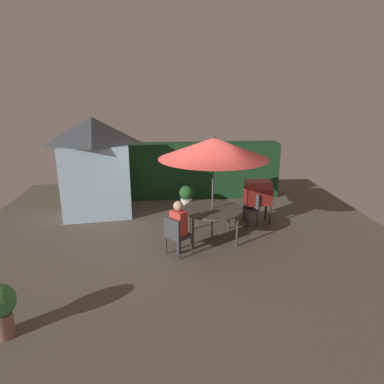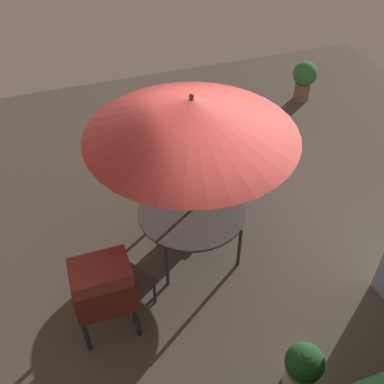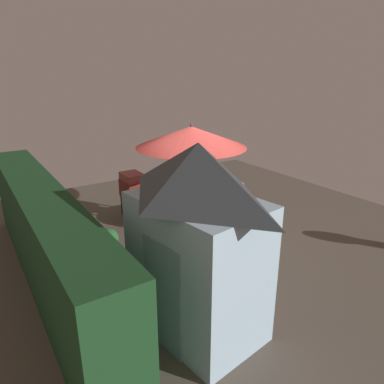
{
  "view_description": "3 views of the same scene",
  "coord_description": "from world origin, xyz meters",
  "px_view_note": "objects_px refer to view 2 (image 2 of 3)",
  "views": [
    {
      "loc": [
        -0.43,
        -7.99,
        3.61
      ],
      "look_at": [
        0.26,
        0.32,
        1.11
      ],
      "focal_mm": 32.46,
      "sensor_mm": 36.0,
      "label": 1
    },
    {
      "loc": [
        2.17,
        4.19,
        5.11
      ],
      "look_at": [
        0.76,
        0.05,
        1.19
      ],
      "focal_mm": 42.4,
      "sensor_mm": 36.0,
      "label": 2
    },
    {
      "loc": [
        -6.05,
        4.42,
        3.73
      ],
      "look_at": [
        0.42,
        0.15,
        1.04
      ],
      "focal_mm": 32.87,
      "sensor_mm": 36.0,
      "label": 3
    }
  ],
  "objects_px": {
    "chair_near_shed": "(229,173)",
    "chair_far_side": "(126,284)",
    "bbq_grill": "(103,286)",
    "potted_plant_by_grill": "(303,367)",
    "person_in_red": "(228,163)",
    "patio_table": "(192,212)",
    "patio_umbrella": "(191,117)",
    "potted_plant_by_shed": "(304,78)"
  },
  "relations": [
    {
      "from": "bbq_grill",
      "to": "potted_plant_by_shed",
      "type": "bearing_deg",
      "value": -139.98
    },
    {
      "from": "patio_table",
      "to": "patio_umbrella",
      "type": "relative_size",
      "value": 0.57
    },
    {
      "from": "chair_near_shed",
      "to": "potted_plant_by_shed",
      "type": "xyz_separation_m",
      "value": [
        -2.72,
        -2.44,
        -0.02
      ]
    },
    {
      "from": "potted_plant_by_grill",
      "to": "patio_table",
      "type": "bearing_deg",
      "value": -78.26
    },
    {
      "from": "patio_table",
      "to": "chair_far_side",
      "type": "bearing_deg",
      "value": 33.61
    },
    {
      "from": "chair_near_shed",
      "to": "potted_plant_by_grill",
      "type": "relative_size",
      "value": 1.27
    },
    {
      "from": "potted_plant_by_shed",
      "to": "potted_plant_by_grill",
      "type": "xyz_separation_m",
      "value": [
        3.16,
        5.65,
        -0.12
      ]
    },
    {
      "from": "patio_umbrella",
      "to": "bbq_grill",
      "type": "relative_size",
      "value": 2.17
    },
    {
      "from": "chair_far_side",
      "to": "potted_plant_by_shed",
      "type": "distance_m",
      "value": 6.24
    },
    {
      "from": "bbq_grill",
      "to": "potted_plant_by_grill",
      "type": "bearing_deg",
      "value": 142.94
    },
    {
      "from": "patio_umbrella",
      "to": "chair_far_side",
      "type": "xyz_separation_m",
      "value": [
        1.11,
        0.74,
        -1.75
      ]
    },
    {
      "from": "patio_table",
      "to": "chair_far_side",
      "type": "xyz_separation_m",
      "value": [
        1.11,
        0.74,
        -0.21
      ]
    },
    {
      "from": "person_in_red",
      "to": "potted_plant_by_shed",
      "type": "bearing_deg",
      "value": -138.09
    },
    {
      "from": "potted_plant_by_shed",
      "to": "person_in_red",
      "type": "bearing_deg",
      "value": 41.91
    },
    {
      "from": "patio_umbrella",
      "to": "chair_near_shed",
      "type": "bearing_deg",
      "value": -137.3
    },
    {
      "from": "chair_near_shed",
      "to": "chair_far_side",
      "type": "relative_size",
      "value": 1.0
    },
    {
      "from": "patio_umbrella",
      "to": "chair_far_side",
      "type": "relative_size",
      "value": 2.89
    },
    {
      "from": "potted_plant_by_grill",
      "to": "person_in_red",
      "type": "distance_m",
      "value": 3.2
    },
    {
      "from": "chair_near_shed",
      "to": "chair_far_side",
      "type": "xyz_separation_m",
      "value": [
        2.04,
        1.6,
        0.0
      ]
    },
    {
      "from": "patio_table",
      "to": "chair_near_shed",
      "type": "bearing_deg",
      "value": -137.3
    },
    {
      "from": "patio_table",
      "to": "potted_plant_by_shed",
      "type": "relative_size",
      "value": 1.73
    },
    {
      "from": "bbq_grill",
      "to": "chair_near_shed",
      "type": "distance_m",
      "value": 2.95
    },
    {
      "from": "chair_near_shed",
      "to": "potted_plant_by_shed",
      "type": "height_order",
      "value": "chair_near_shed"
    },
    {
      "from": "patio_table",
      "to": "bbq_grill",
      "type": "relative_size",
      "value": 1.24
    },
    {
      "from": "bbq_grill",
      "to": "person_in_red",
      "type": "distance_m",
      "value": 2.84
    },
    {
      "from": "patio_umbrella",
      "to": "person_in_red",
      "type": "relative_size",
      "value": 2.06
    },
    {
      "from": "chair_far_side",
      "to": "person_in_red",
      "type": "distance_m",
      "value": 2.52
    },
    {
      "from": "patio_table",
      "to": "potted_plant_by_grill",
      "type": "relative_size",
      "value": 2.1
    },
    {
      "from": "potted_plant_by_shed",
      "to": "potted_plant_by_grill",
      "type": "height_order",
      "value": "potted_plant_by_shed"
    },
    {
      "from": "patio_umbrella",
      "to": "person_in_red",
      "type": "height_order",
      "value": "patio_umbrella"
    },
    {
      "from": "patio_table",
      "to": "chair_near_shed",
      "type": "height_order",
      "value": "chair_near_shed"
    },
    {
      "from": "bbq_grill",
      "to": "potted_plant_by_grill",
      "type": "distance_m",
      "value": 2.39
    },
    {
      "from": "bbq_grill",
      "to": "patio_table",
      "type": "bearing_deg",
      "value": -146.11
    },
    {
      "from": "potted_plant_by_shed",
      "to": "chair_far_side",
      "type": "bearing_deg",
      "value": 40.29
    },
    {
      "from": "chair_far_side",
      "to": "person_in_red",
      "type": "bearing_deg",
      "value": -142.13
    },
    {
      "from": "potted_plant_by_shed",
      "to": "person_in_red",
      "type": "distance_m",
      "value": 3.75
    },
    {
      "from": "chair_near_shed",
      "to": "person_in_red",
      "type": "relative_size",
      "value": 0.71
    },
    {
      "from": "bbq_grill",
      "to": "potted_plant_by_grill",
      "type": "relative_size",
      "value": 1.69
    },
    {
      "from": "chair_near_shed",
      "to": "person_in_red",
      "type": "xyz_separation_m",
      "value": [
        0.06,
        0.06,
        0.26
      ]
    },
    {
      "from": "potted_plant_by_grill",
      "to": "chair_far_side",
      "type": "bearing_deg",
      "value": -45.15
    },
    {
      "from": "patio_table",
      "to": "patio_umbrella",
      "type": "bearing_deg",
      "value": 16.26
    },
    {
      "from": "chair_far_side",
      "to": "person_in_red",
      "type": "height_order",
      "value": "person_in_red"
    }
  ]
}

